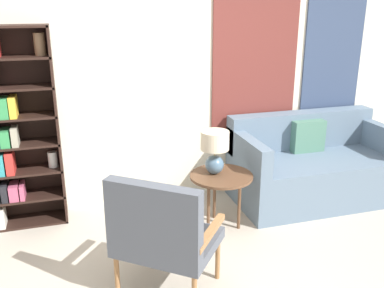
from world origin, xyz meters
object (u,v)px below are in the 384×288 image
(side_table, at_px, (221,180))
(bookshelf, at_px, (1,131))
(couch, at_px, (312,168))
(table_lamp, at_px, (215,148))
(armchair, at_px, (161,232))

(side_table, bearing_deg, bookshelf, 162.09)
(couch, distance_m, side_table, 1.21)
(bookshelf, xyz_separation_m, side_table, (1.87, -0.60, -0.45))
(couch, bearing_deg, bookshelf, 174.80)
(couch, height_order, side_table, couch)
(couch, bearing_deg, table_lamp, -167.02)
(armchair, xyz_separation_m, couch, (1.90, 1.17, -0.19))
(table_lamp, bearing_deg, bookshelf, 163.08)
(bookshelf, bearing_deg, couch, -5.20)
(armchair, distance_m, side_table, 1.13)
(armchair, bearing_deg, table_lamp, 51.98)
(table_lamp, bearing_deg, armchair, -128.02)
(couch, xyz_separation_m, table_lamp, (-1.21, -0.28, 0.43))
(bookshelf, bearing_deg, side_table, -17.91)
(bookshelf, xyz_separation_m, table_lamp, (1.82, -0.55, -0.16))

